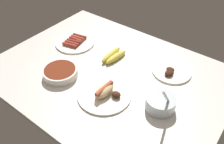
{
  "coord_description": "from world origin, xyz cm",
  "views": [
    {
      "loc": [
        59.65,
        -75.07,
        82.32
      ],
      "look_at": [
        3.36,
        -1.47,
        3.0
      ],
      "focal_mm": 38.49,
      "sensor_mm": 36.0,
      "label": 1
    }
  ],
  "objects_px": {
    "plate_sausages": "(75,42)",
    "bowl_chili": "(60,72)",
    "bowl_coleslaw": "(161,102)",
    "banana_bunch": "(113,56)",
    "plate_hotdog_assembled": "(105,93)",
    "plate_grilled_meat": "(171,71)"
  },
  "relations": [
    {
      "from": "banana_bunch",
      "to": "bowl_coleslaw",
      "type": "distance_m",
      "value": 0.42
    },
    {
      "from": "plate_grilled_meat",
      "to": "banana_bunch",
      "type": "bearing_deg",
      "value": -164.59
    },
    {
      "from": "plate_hotdog_assembled",
      "to": "bowl_chili",
      "type": "relative_size",
      "value": 1.44
    },
    {
      "from": "plate_grilled_meat",
      "to": "plate_hotdog_assembled",
      "type": "height_order",
      "value": "plate_hotdog_assembled"
    },
    {
      "from": "banana_bunch",
      "to": "bowl_coleslaw",
      "type": "height_order",
      "value": "bowl_coleslaw"
    },
    {
      "from": "plate_grilled_meat",
      "to": "plate_sausages",
      "type": "distance_m",
      "value": 0.6
    },
    {
      "from": "plate_grilled_meat",
      "to": "plate_sausages",
      "type": "relative_size",
      "value": 0.86
    },
    {
      "from": "plate_grilled_meat",
      "to": "plate_sausages",
      "type": "xyz_separation_m",
      "value": [
        -0.59,
        -0.11,
        0.0
      ]
    },
    {
      "from": "plate_sausages",
      "to": "banana_bunch",
      "type": "bearing_deg",
      "value": 4.52
    },
    {
      "from": "banana_bunch",
      "to": "bowl_coleslaw",
      "type": "xyz_separation_m",
      "value": [
        0.39,
        -0.17,
        0.02
      ]
    },
    {
      "from": "bowl_chili",
      "to": "banana_bunch",
      "type": "bearing_deg",
      "value": 65.87
    },
    {
      "from": "plate_hotdog_assembled",
      "to": "bowl_chili",
      "type": "distance_m",
      "value": 0.27
    },
    {
      "from": "bowl_chili",
      "to": "plate_grilled_meat",
      "type": "bearing_deg",
      "value": 39.92
    },
    {
      "from": "plate_sausages",
      "to": "plate_hotdog_assembled",
      "type": "bearing_deg",
      "value": -29.02
    },
    {
      "from": "plate_grilled_meat",
      "to": "bowl_coleslaw",
      "type": "distance_m",
      "value": 0.26
    },
    {
      "from": "plate_grilled_meat",
      "to": "plate_sausages",
      "type": "height_order",
      "value": "plate_grilled_meat"
    },
    {
      "from": "plate_grilled_meat",
      "to": "bowl_coleslaw",
      "type": "bearing_deg",
      "value": -74.35
    },
    {
      "from": "plate_hotdog_assembled",
      "to": "plate_sausages",
      "type": "relative_size",
      "value": 1.08
    },
    {
      "from": "bowl_coleslaw",
      "to": "banana_bunch",
      "type": "bearing_deg",
      "value": 156.88
    },
    {
      "from": "plate_hotdog_assembled",
      "to": "plate_sausages",
      "type": "bearing_deg",
      "value": 150.98
    },
    {
      "from": "bowl_coleslaw",
      "to": "bowl_chili",
      "type": "distance_m",
      "value": 0.53
    },
    {
      "from": "plate_sausages",
      "to": "bowl_chili",
      "type": "bearing_deg",
      "value": -59.97
    }
  ]
}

